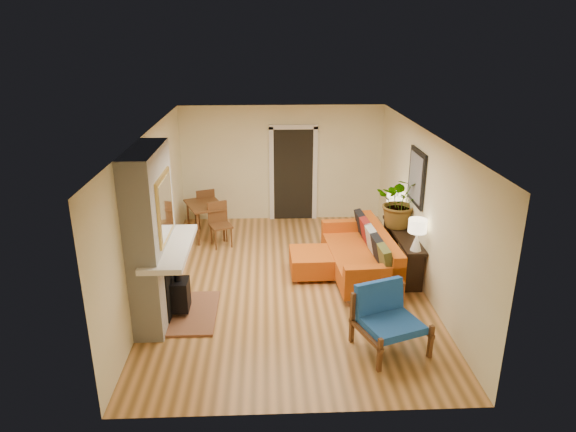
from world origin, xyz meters
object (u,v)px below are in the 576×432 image
(sofa, at_px, (364,254))
(blue_chair, at_px, (387,315))
(console_table, at_px, (403,240))
(lamp_near, at_px, (417,231))
(houseplant, at_px, (401,202))
(ottoman, at_px, (314,262))
(lamp_far, at_px, (395,201))
(dining_table, at_px, (208,210))

(sofa, xyz_separation_m, blue_chair, (-0.09, -2.19, 0.08))
(console_table, distance_m, lamp_near, 0.91)
(blue_chair, relative_size, houseplant, 1.10)
(sofa, xyz_separation_m, ottoman, (-0.88, 0.04, -0.15))
(ottoman, height_order, lamp_far, lamp_far)
(ottoman, bearing_deg, lamp_far, 28.60)
(sofa, relative_size, ottoman, 2.77)
(console_table, bearing_deg, blue_chair, -109.27)
(houseplant, bearing_deg, console_table, -88.09)
(lamp_near, bearing_deg, sofa, 139.69)
(dining_table, bearing_deg, console_table, -26.27)
(lamp_far, bearing_deg, dining_table, 164.14)
(dining_table, relative_size, lamp_near, 3.10)
(blue_chair, xyz_separation_m, console_table, (0.82, 2.34, 0.10))
(ottoman, bearing_deg, console_table, 3.95)
(blue_chair, relative_size, dining_table, 0.64)
(blue_chair, relative_size, lamp_near, 1.98)
(sofa, distance_m, blue_chair, 2.19)
(console_table, xyz_separation_m, houseplant, (-0.01, 0.30, 0.63))
(console_table, xyz_separation_m, lamp_far, (0.00, 0.77, 0.49))
(sofa, relative_size, houseplant, 2.39)
(ottoman, xyz_separation_m, console_table, (1.61, 0.11, 0.33))
(lamp_far, bearing_deg, console_table, -90.00)
(ottoman, relative_size, dining_table, 0.50)
(dining_table, bearing_deg, blue_chair, -55.63)
(sofa, bearing_deg, blue_chair, -92.39)
(ottoman, relative_size, houseplant, 0.86)
(sofa, bearing_deg, houseplant, 32.18)
(dining_table, height_order, lamp_far, lamp_far)
(sofa, distance_m, lamp_far, 1.35)
(ottoman, relative_size, lamp_near, 1.55)
(console_table, bearing_deg, lamp_near, -90.00)
(blue_chair, distance_m, lamp_near, 1.87)
(lamp_near, xyz_separation_m, houseplant, (-0.01, 1.07, 0.15))
(houseplant, bearing_deg, dining_table, 157.58)
(sofa, distance_m, ottoman, 0.89)
(blue_chair, height_order, lamp_near, lamp_near)
(houseplant, bearing_deg, ottoman, -165.56)
(sofa, xyz_separation_m, dining_table, (-2.93, 1.95, 0.19))
(sofa, bearing_deg, dining_table, 146.27)
(lamp_near, bearing_deg, dining_table, 144.87)
(lamp_far, bearing_deg, houseplant, -91.23)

